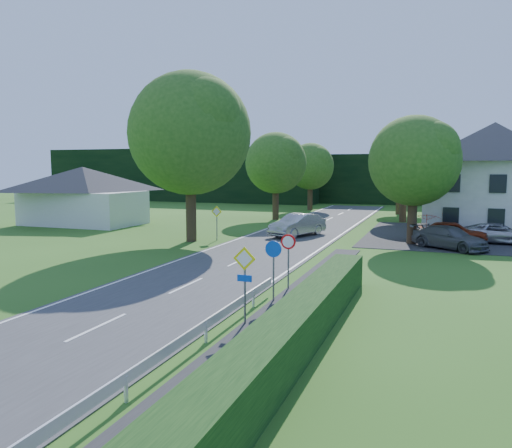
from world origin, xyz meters
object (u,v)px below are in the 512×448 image
at_px(moving_car, 297,225).
at_px(parked_car_red, 452,232).
at_px(parasol, 427,227).
at_px(motorcycle, 289,225).
at_px(streetlight, 408,177).
at_px(parked_car_grey, 450,238).
at_px(parked_car_silver_b, 499,233).

bearing_deg(moving_car, parked_car_red, 23.44).
height_order(moving_car, parasol, parasol).
bearing_deg(parasol, parked_car_red, -33.03).
bearing_deg(parked_car_red, motorcycle, 76.51).
height_order(streetlight, motorcycle, streetlight).
bearing_deg(moving_car, motorcycle, 141.81).
xyz_separation_m(streetlight, motorcycle, (-9.07, 1.25, -3.90)).
bearing_deg(moving_car, parasol, 30.48).
relative_size(parked_car_red, parked_car_grey, 0.91).
relative_size(moving_car, parasol, 2.42).
height_order(motorcycle, parked_car_grey, parked_car_grey).
xyz_separation_m(motorcycle, parked_car_silver_b, (15.05, -1.06, 0.14)).
bearing_deg(parasol, motorcycle, 174.12).
height_order(moving_car, parked_car_silver_b, moving_car).
height_order(streetlight, parked_car_grey, streetlight).
height_order(streetlight, moving_car, streetlight).
relative_size(moving_car, motorcycle, 2.51).
relative_size(motorcycle, parked_car_silver_b, 0.42).
relative_size(parked_car_silver_b, parasol, 2.32).
height_order(streetlight, parasol, streetlight).
height_order(parked_car_grey, parked_car_silver_b, parked_car_grey).
bearing_deg(motorcycle, moving_car, -59.00).
bearing_deg(parasol, parked_car_grey, -68.15).
height_order(moving_car, parked_car_grey, moving_car).
bearing_deg(streetlight, motorcycle, 172.17).
distance_m(motorcycle, parked_car_silver_b, 15.09).
xyz_separation_m(parked_car_red, parked_car_grey, (-0.22, -2.58, -0.05)).
distance_m(parked_car_grey, parked_car_silver_b, 4.86).
bearing_deg(parked_car_silver_b, streetlight, 96.90).
height_order(motorcycle, parasol, parasol).
distance_m(streetlight, parked_car_silver_b, 7.06).
relative_size(streetlight, parked_car_red, 1.80).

